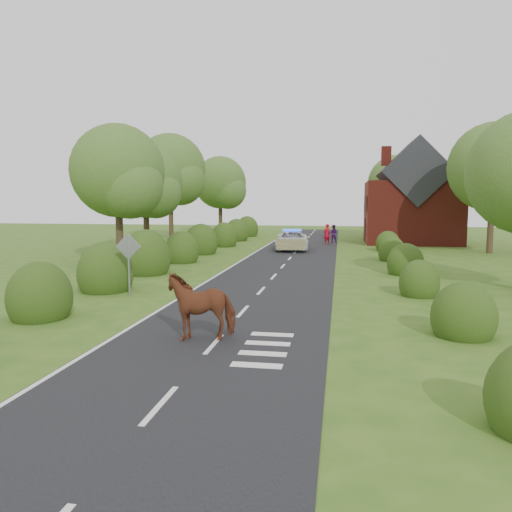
% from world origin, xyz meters
% --- Properties ---
extents(ground, '(120.00, 120.00, 0.00)m').
position_xyz_m(ground, '(0.00, 0.00, 0.00)').
color(ground, '#325E18').
extents(road, '(6.00, 70.00, 0.02)m').
position_xyz_m(road, '(0.00, 15.00, 0.01)').
color(road, black).
rests_on(road, ground).
extents(road_markings, '(4.96, 70.00, 0.01)m').
position_xyz_m(road_markings, '(-1.60, 12.93, 0.03)').
color(road_markings, white).
rests_on(road_markings, road).
extents(hedgerow_left, '(2.75, 50.41, 3.00)m').
position_xyz_m(hedgerow_left, '(-6.51, 11.69, 0.75)').
color(hedgerow_left, '#274713').
rests_on(hedgerow_left, ground).
extents(hedgerow_right, '(2.10, 45.78, 2.10)m').
position_xyz_m(hedgerow_right, '(6.60, 11.21, 0.55)').
color(hedgerow_right, '#274713').
rests_on(hedgerow_right, ground).
extents(tree_left_a, '(5.74, 5.60, 8.38)m').
position_xyz_m(tree_left_a, '(-9.75, 11.86, 5.34)').
color(tree_left_a, '#332316').
rests_on(tree_left_a, ground).
extents(tree_left_b, '(5.74, 5.60, 8.07)m').
position_xyz_m(tree_left_b, '(-11.25, 19.86, 5.04)').
color(tree_left_b, '#332316').
rests_on(tree_left_b, ground).
extents(tree_left_c, '(6.97, 6.80, 10.22)m').
position_xyz_m(tree_left_c, '(-12.70, 29.83, 6.53)').
color(tree_left_c, '#332316').
rests_on(tree_left_c, ground).
extents(tree_left_d, '(6.15, 6.00, 8.89)m').
position_xyz_m(tree_left_d, '(-10.23, 39.85, 5.64)').
color(tree_left_d, '#332316').
rests_on(tree_left_d, ground).
extents(tree_right_b, '(6.56, 6.40, 9.40)m').
position_xyz_m(tree_right_b, '(14.29, 21.84, 5.94)').
color(tree_right_b, '#332316').
rests_on(tree_right_b, ground).
extents(tree_right_c, '(6.15, 6.00, 8.58)m').
position_xyz_m(tree_right_c, '(9.27, 37.85, 5.34)').
color(tree_right_c, '#332316').
rests_on(tree_right_c, ground).
extents(road_sign, '(1.06, 0.08, 2.53)m').
position_xyz_m(road_sign, '(-5.00, 2.00, 1.65)').
color(road_sign, gray).
rests_on(road_sign, ground).
extents(house, '(8.00, 7.40, 9.17)m').
position_xyz_m(house, '(9.49, 30.00, 3.79)').
color(house, maroon).
rests_on(house, ground).
extents(cow, '(2.42, 1.76, 1.54)m').
position_xyz_m(cow, '(-0.51, -3.35, 0.77)').
color(cow, maroon).
rests_on(cow, ground).
extents(police_van, '(2.84, 5.50, 1.62)m').
position_xyz_m(police_van, '(-0.43, 21.93, 0.74)').
color(police_van, white).
rests_on(police_van, ground).
extents(pedestrian_red, '(0.78, 0.74, 1.79)m').
position_xyz_m(pedestrian_red, '(2.10, 27.39, 0.89)').
color(pedestrian_red, '#B8071C').
rests_on(pedestrian_red, ground).
extents(pedestrian_purple, '(0.85, 0.69, 1.63)m').
position_xyz_m(pedestrian_purple, '(2.63, 29.32, 0.82)').
color(pedestrian_purple, '#3D134F').
rests_on(pedestrian_purple, ground).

